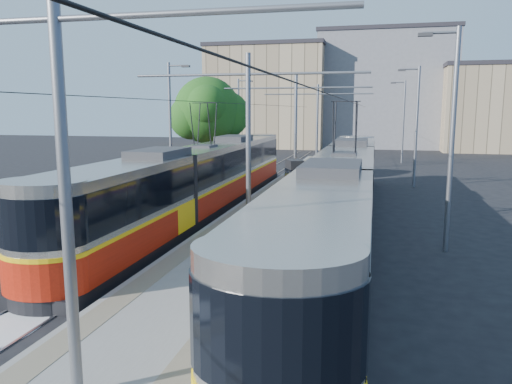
# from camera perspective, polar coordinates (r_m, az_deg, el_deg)

# --- Properties ---
(ground) EXTENTS (160.00, 160.00, 0.00)m
(ground) POSITION_cam_1_polar(r_m,az_deg,el_deg) (13.02, -9.76, -14.04)
(ground) COLOR black
(ground) RESTS_ON ground
(platform) EXTENTS (4.00, 50.00, 0.30)m
(platform) POSITION_cam_1_polar(r_m,az_deg,el_deg) (28.81, 3.53, -0.66)
(platform) COLOR gray
(platform) RESTS_ON ground
(tactile_strip_left) EXTENTS (0.70, 50.00, 0.01)m
(tactile_strip_left) POSITION_cam_1_polar(r_m,az_deg,el_deg) (29.06, 0.71, -0.25)
(tactile_strip_left) COLOR gray
(tactile_strip_left) RESTS_ON platform
(tactile_strip_right) EXTENTS (0.70, 50.00, 0.01)m
(tactile_strip_right) POSITION_cam_1_polar(r_m,az_deg,el_deg) (28.58, 6.39, -0.47)
(tactile_strip_right) COLOR gray
(tactile_strip_right) RESTS_ON platform
(rails) EXTENTS (8.71, 70.00, 0.03)m
(rails) POSITION_cam_1_polar(r_m,az_deg,el_deg) (28.83, 3.52, -0.93)
(rails) COLOR gray
(rails) RESTS_ON ground
(tram_left) EXTENTS (2.43, 27.75, 5.50)m
(tram_left) POSITION_cam_1_polar(r_m,az_deg,el_deg) (25.72, -5.87, 1.62)
(tram_left) COLOR black
(tram_left) RESTS_ON ground
(tram_right) EXTENTS (2.43, 31.56, 5.50)m
(tram_right) POSITION_cam_1_polar(r_m,az_deg,el_deg) (21.43, 9.95, 0.38)
(tram_right) COLOR black
(tram_right) RESTS_ON ground
(catenary) EXTENTS (9.20, 70.00, 7.00)m
(catenary) POSITION_cam_1_polar(r_m,az_deg,el_deg) (25.58, 2.53, 7.94)
(catenary) COLOR slate
(catenary) RESTS_ON platform
(street_lamps) EXTENTS (15.18, 38.22, 8.00)m
(street_lamps) POSITION_cam_1_polar(r_m,az_deg,el_deg) (32.34, 4.82, 7.60)
(street_lamps) COLOR slate
(street_lamps) RESTS_ON ground
(shelter) EXTENTS (1.10, 1.32, 2.50)m
(shelter) POSITION_cam_1_polar(r_m,az_deg,el_deg) (24.13, 4.40, 0.89)
(shelter) COLOR black
(shelter) RESTS_ON platform
(tree) EXTENTS (5.14, 4.75, 7.47)m
(tree) POSITION_cam_1_polar(r_m,az_deg,el_deg) (35.70, -5.03, 9.14)
(tree) COLOR #382314
(tree) RESTS_ON ground
(building_left) EXTENTS (16.32, 12.24, 14.08)m
(building_left) POSITION_cam_1_polar(r_m,az_deg,el_deg) (72.52, 1.56, 10.83)
(building_left) COLOR tan
(building_left) RESTS_ON ground
(building_centre) EXTENTS (18.36, 14.28, 15.95)m
(building_centre) POSITION_cam_1_polar(r_m,az_deg,el_deg) (75.03, 14.50, 11.20)
(building_centre) COLOR gray
(building_centre) RESTS_ON ground
(building_right) EXTENTS (14.28, 10.20, 10.89)m
(building_right) POSITION_cam_1_polar(r_m,az_deg,el_deg) (70.62, 26.06, 8.64)
(building_right) COLOR tan
(building_right) RESTS_ON ground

